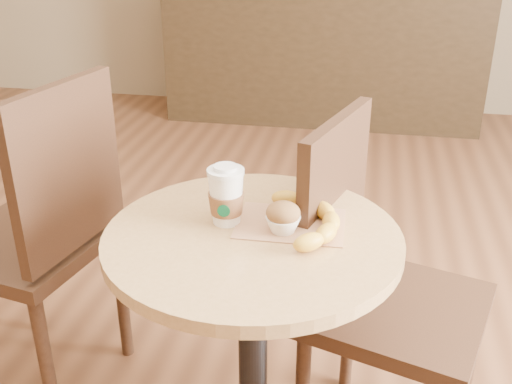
# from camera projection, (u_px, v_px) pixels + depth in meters

# --- Properties ---
(cafe_table) EXTENTS (0.66, 0.66, 0.75)m
(cafe_table) POSITION_uv_depth(u_px,v_px,m) (253.00, 320.00, 1.41)
(cafe_table) COLOR black
(cafe_table) RESTS_ON ground
(chair_left) EXTENTS (0.51, 0.51, 1.00)m
(chair_left) POSITION_uv_depth(u_px,v_px,m) (41.00, 232.00, 1.73)
(chair_left) COLOR #372013
(chair_left) RESTS_ON ground
(chair_right) EXTENTS (0.52, 0.52, 0.95)m
(chair_right) POSITION_uv_depth(u_px,v_px,m) (374.00, 286.00, 1.53)
(chair_right) COLOR #372013
(chair_right) RESTS_ON ground
(service_counter) EXTENTS (2.30, 0.65, 1.04)m
(service_counter) POSITION_uv_depth(u_px,v_px,m) (324.00, 47.00, 4.28)
(service_counter) COLOR black
(service_counter) RESTS_ON ground
(kraft_bag) EXTENTS (0.24, 0.18, 0.00)m
(kraft_bag) POSITION_uv_depth(u_px,v_px,m) (291.00, 223.00, 1.34)
(kraft_bag) COLOR #AC7853
(kraft_bag) RESTS_ON cafe_table
(coffee_cup) EXTENTS (0.08, 0.08, 0.14)m
(coffee_cup) POSITION_uv_depth(u_px,v_px,m) (226.00, 197.00, 1.33)
(coffee_cup) COLOR white
(coffee_cup) RESTS_ON cafe_table
(muffin) EXTENTS (0.08, 0.08, 0.07)m
(muffin) POSITION_uv_depth(u_px,v_px,m) (283.00, 217.00, 1.30)
(muffin) COLOR white
(muffin) RESTS_ON kraft_bag
(banana) EXTENTS (0.25, 0.31, 0.04)m
(banana) POSITION_uv_depth(u_px,v_px,m) (306.00, 219.00, 1.32)
(banana) COLOR gold
(banana) RESTS_ON kraft_bag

